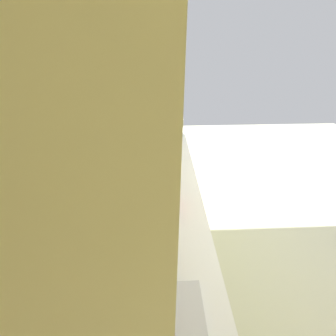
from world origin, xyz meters
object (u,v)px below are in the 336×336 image
(microwave, at_px, (157,120))
(kettle, at_px, (168,198))
(oven_range, at_px, (161,139))
(bowl, at_px, (166,171))

(microwave, xyz_separation_m, kettle, (-1.29, -0.07, -0.08))
(oven_range, height_order, bowl, oven_range)
(bowl, relative_size, kettle, 0.81)
(oven_range, height_order, microwave, microwave)
(kettle, bearing_deg, bowl, -0.00)
(oven_range, bearing_deg, kettle, -179.21)
(oven_range, relative_size, kettle, 5.43)
(bowl, bearing_deg, oven_range, 0.99)
(microwave, bearing_deg, kettle, -176.88)
(kettle, bearing_deg, oven_range, 0.79)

